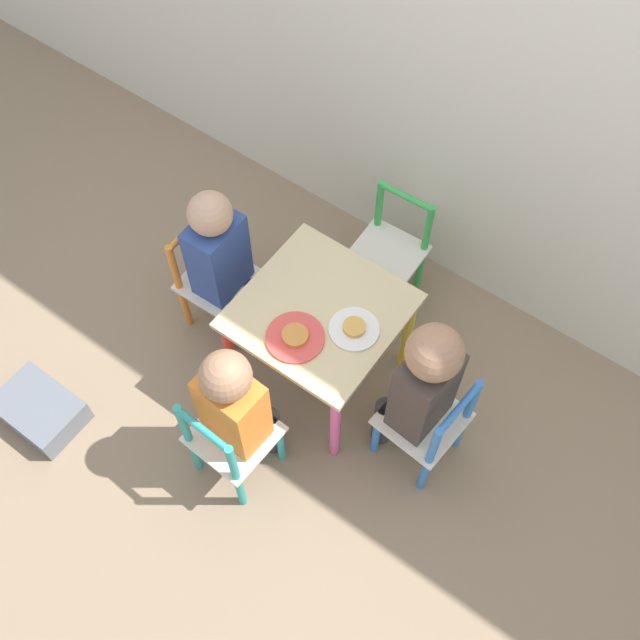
# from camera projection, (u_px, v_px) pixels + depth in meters

# --- Properties ---
(ground_plane) EXTENTS (6.00, 6.00, 0.00)m
(ground_plane) POSITION_uv_depth(u_px,v_px,m) (320.00, 373.00, 2.89)
(ground_plane) COLOR #8C755B
(kids_table) EXTENTS (0.52, 0.52, 0.47)m
(kids_table) POSITION_uv_depth(u_px,v_px,m) (320.00, 321.00, 2.56)
(kids_table) COLOR beige
(kids_table) RESTS_ON ground_plane
(chair_teal) EXTENTS (0.27, 0.27, 0.50)m
(chair_teal) POSITION_uv_depth(u_px,v_px,m) (230.00, 440.00, 2.49)
(chair_teal) COLOR silver
(chair_teal) RESTS_ON ground_plane
(chair_blue) EXTENTS (0.28, 0.28, 0.50)m
(chair_blue) POSITION_uv_depth(u_px,v_px,m) (428.00, 424.00, 2.52)
(chair_blue) COLOR silver
(chair_blue) RESTS_ON ground_plane
(chair_orange) EXTENTS (0.27, 0.27, 0.50)m
(chair_orange) POSITION_uv_depth(u_px,v_px,m) (215.00, 279.00, 2.83)
(chair_orange) COLOR silver
(chair_orange) RESTS_ON ground_plane
(chair_green) EXTENTS (0.27, 0.27, 0.50)m
(chair_green) POSITION_uv_depth(u_px,v_px,m) (389.00, 252.00, 2.89)
(chair_green) COLOR silver
(chair_green) RESTS_ON ground_plane
(child_front) EXTENTS (0.21, 0.22, 0.73)m
(child_front) POSITION_uv_depth(u_px,v_px,m) (236.00, 404.00, 2.35)
(child_front) COLOR #38383D
(child_front) RESTS_ON ground_plane
(child_right) EXTENTS (0.23, 0.21, 0.78)m
(child_right) POSITION_uv_depth(u_px,v_px,m) (422.00, 384.00, 2.35)
(child_right) COLOR #38383D
(child_right) RESTS_ON ground_plane
(child_left) EXTENTS (0.21, 0.20, 0.74)m
(child_left) POSITION_uv_depth(u_px,v_px,m) (222.00, 257.00, 2.64)
(child_left) COLOR #4C608E
(child_left) RESTS_ON ground_plane
(plate_front) EXTENTS (0.19, 0.19, 0.03)m
(plate_front) POSITION_uv_depth(u_px,v_px,m) (295.00, 337.00, 2.43)
(plate_front) COLOR #E54C47
(plate_front) RESTS_ON kids_table
(plate_right) EXTENTS (0.17, 0.17, 0.03)m
(plate_right) POSITION_uv_depth(u_px,v_px,m) (354.00, 329.00, 2.44)
(plate_right) COLOR white
(plate_right) RESTS_ON kids_table
(storage_bin) EXTENTS (0.30, 0.22, 0.11)m
(storage_bin) POSITION_uv_depth(u_px,v_px,m) (40.00, 410.00, 2.75)
(storage_bin) COLOR slate
(storage_bin) RESTS_ON ground_plane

